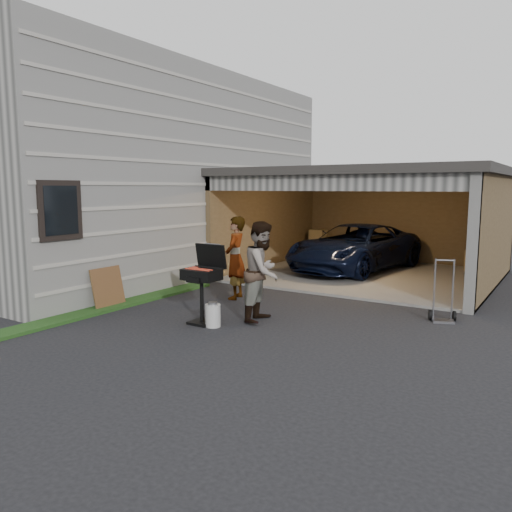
% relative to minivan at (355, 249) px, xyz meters
% --- Properties ---
extents(ground, '(80.00, 80.00, 0.00)m').
position_rel_minivan_xyz_m(ground, '(-0.23, -6.90, -0.66)').
color(ground, black).
rests_on(ground, ground).
extents(house, '(7.00, 11.00, 5.50)m').
position_rel_minivan_xyz_m(house, '(-6.23, -2.90, 2.09)').
color(house, '#474744').
rests_on(house, ground).
extents(groundcover_strip, '(0.50, 8.00, 0.06)m').
position_rel_minivan_xyz_m(groundcover_strip, '(-2.48, -7.90, -0.63)').
color(groundcover_strip, '#193814').
rests_on(groundcover_strip, ground).
extents(garage, '(6.80, 6.30, 2.90)m').
position_rel_minivan_xyz_m(garage, '(0.53, -0.11, 1.21)').
color(garage, '#605E59').
rests_on(garage, ground).
extents(minivan, '(2.85, 5.01, 1.32)m').
position_rel_minivan_xyz_m(minivan, '(0.00, 0.00, 0.00)').
color(minivan, black).
rests_on(minivan, ground).
extents(woman, '(0.61, 0.75, 1.80)m').
position_rel_minivan_xyz_m(woman, '(-0.89, -4.70, 0.24)').
color(woman, '#A5BBCF').
rests_on(woman, ground).
extents(man, '(0.81, 0.98, 1.82)m').
position_rel_minivan_xyz_m(man, '(0.57, -5.91, 0.25)').
color(man, '#412C19').
rests_on(man, ground).
extents(bbq_grill, '(0.63, 0.56, 1.41)m').
position_rel_minivan_xyz_m(bbq_grill, '(-0.22, -6.66, 0.18)').
color(bbq_grill, black).
rests_on(bbq_grill, ground).
extents(propane_tank, '(0.34, 0.34, 0.40)m').
position_rel_minivan_xyz_m(propane_tank, '(0.06, -6.75, -0.46)').
color(propane_tank, silver).
rests_on(propane_tank, ground).
extents(plywood_panel, '(0.21, 0.75, 0.82)m').
position_rel_minivan_xyz_m(plywood_panel, '(-2.57, -6.78, -0.25)').
color(plywood_panel, '#55351D').
rests_on(plywood_panel, ground).
extents(hand_truck, '(0.51, 0.47, 1.14)m').
position_rel_minivan_xyz_m(hand_truck, '(3.36, -4.20, -0.44)').
color(hand_truck, gray).
rests_on(hand_truck, ground).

